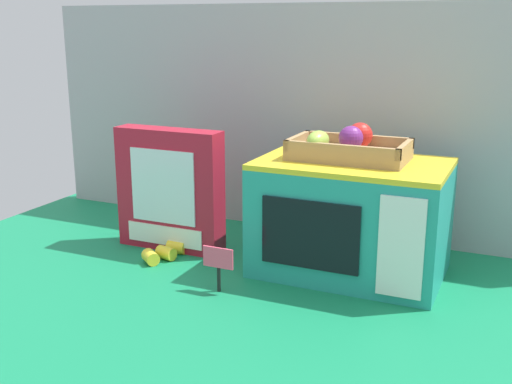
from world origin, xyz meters
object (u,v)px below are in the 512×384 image
object	(u,v)px
toy_microwave	(351,218)
loose_toy_banana	(165,252)
cookie_set_box	(170,190)
food_groups_crate	(348,148)
price_sign	(218,262)

from	to	relation	value
toy_microwave	loose_toy_banana	world-z (taller)	toy_microwave
toy_microwave	cookie_set_box	size ratio (longest dim) A/B	1.36
food_groups_crate	loose_toy_banana	world-z (taller)	food_groups_crate
toy_microwave	cookie_set_box	xyz separation A→B (m)	(-0.46, -0.03, 0.02)
cookie_set_box	loose_toy_banana	size ratio (longest dim) A/B	2.38
toy_microwave	price_sign	distance (m)	0.32
toy_microwave	food_groups_crate	world-z (taller)	food_groups_crate
toy_microwave	cookie_set_box	bearing A→B (deg)	-176.30
food_groups_crate	cookie_set_box	xyz separation A→B (m)	(-0.44, -0.04, -0.13)
cookie_set_box	price_sign	bearing A→B (deg)	-39.40
food_groups_crate	price_sign	bearing A→B (deg)	-130.80
toy_microwave	price_sign	xyz separation A→B (m)	(-0.22, -0.22, -0.06)
toy_microwave	food_groups_crate	bearing A→B (deg)	140.20
cookie_set_box	price_sign	world-z (taller)	cookie_set_box
toy_microwave	price_sign	size ratio (longest dim) A/B	4.17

